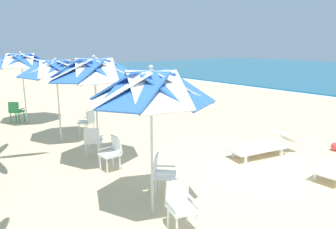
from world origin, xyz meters
TOP-DOWN VIEW (x-y plane):
  - ground_plane at (0.00, 0.00)m, footprint 80.00×80.00m
  - beach_umbrella_0 at (-0.11, -3.20)m, footprint 2.19×2.19m
  - plastic_chair_0 at (-0.61, -2.58)m, footprint 0.63×0.63m
  - plastic_chair_1 at (0.61, -3.15)m, footprint 0.57×0.55m
  - beach_umbrella_1 at (-2.90, -2.85)m, footprint 2.30×2.30m
  - plastic_chair_2 at (-2.39, -2.74)m, footprint 0.44×0.47m
  - plastic_chair_3 at (-3.56, -2.68)m, footprint 0.63×0.63m
  - beach_umbrella_2 at (-5.55, -2.83)m, footprint 2.33×2.33m
  - plastic_chair_4 at (-5.70, -1.82)m, footprint 0.62×0.61m
  - beach_umbrella_3 at (-8.74, -2.98)m, footprint 2.53×2.53m
  - plastic_chair_5 at (-9.09, -3.27)m, footprint 0.63×0.63m
  - sun_lounger_1 at (-0.66, 1.09)m, footprint 1.08×2.23m
  - beach_ball at (0.44, 3.07)m, footprint 0.25×0.25m

SIDE VIEW (x-z plane):
  - ground_plane at x=0.00m, z-range 0.00..0.00m
  - beach_ball at x=0.44m, z-range 0.00..0.25m
  - sun_lounger_1 at x=-0.66m, z-range -0.03..0.59m
  - plastic_chair_0 at x=-0.61m, z-range 0.06..0.93m
  - plastic_chair_1 at x=0.61m, z-range 0.06..0.93m
  - plastic_chair_2 at x=-2.39m, z-range 0.06..0.93m
  - plastic_chair_3 at x=-3.56m, z-range 0.06..0.93m
  - plastic_chair_4 at x=-5.70m, z-range 0.06..0.93m
  - plastic_chair_5 at x=-9.09m, z-range 0.06..0.93m
  - beach_umbrella_2 at x=-5.55m, z-range 0.99..3.65m
  - beach_umbrella_0 at x=-0.11m, z-range 0.97..3.71m
  - beach_umbrella_3 at x=-8.74m, z-range 1.04..3.85m
  - beach_umbrella_1 at x=-2.90m, z-range 1.04..3.86m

